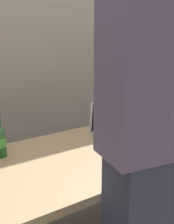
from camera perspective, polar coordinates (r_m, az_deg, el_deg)
desk at (r=1.72m, az=-1.87°, el=-11.08°), size 1.43×0.80×0.70m
laptop at (r=1.96m, az=5.71°, el=-3.29°), size 0.37×0.34×0.23m
beer_bottle_dark at (r=1.70m, az=-16.95°, el=-5.29°), size 0.07×0.07×0.28m
person_figure at (r=1.12m, az=13.99°, el=-7.12°), size 0.47×0.33×1.90m
back_wall at (r=2.25m, az=-13.17°, el=13.05°), size 6.00×0.10×2.60m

